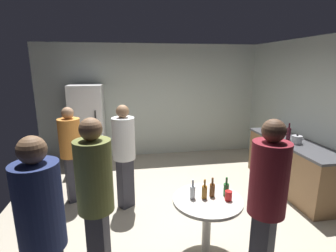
{
  "coord_description": "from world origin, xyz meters",
  "views": [
    {
      "loc": [
        -0.65,
        -3.53,
        2.23
      ],
      "look_at": [
        0.06,
        0.66,
        1.2
      ],
      "focal_mm": 27.21,
      "sensor_mm": 36.0,
      "label": 1
    }
  ],
  "objects_px": {
    "foreground_table": "(207,207)",
    "person_in_orange_shirt": "(71,148)",
    "beer_bottle_brown": "(212,190)",
    "refrigerator": "(88,125)",
    "beer_bottle_amber": "(204,192)",
    "plastic_cup_red": "(228,196)",
    "beer_bottle_clear": "(193,192)",
    "person_in_maroon_shirt": "(267,196)",
    "person_in_navy_shirt": "(42,227)",
    "kettle": "(297,140)",
    "beer_bottle_green": "(226,189)",
    "person_in_olive_shirt": "(95,194)",
    "wine_bottle_on_counter": "(288,134)",
    "person_in_white_shirt": "(124,149)"
  },
  "relations": [
    {
      "from": "refrigerator",
      "to": "kettle",
      "type": "xyz_separation_m",
      "value": [
        3.71,
        -1.98,
        0.07
      ]
    },
    {
      "from": "beer_bottle_green",
      "to": "person_in_maroon_shirt",
      "type": "height_order",
      "value": "person_in_maroon_shirt"
    },
    {
      "from": "beer_bottle_brown",
      "to": "person_in_olive_shirt",
      "type": "relative_size",
      "value": 0.13
    },
    {
      "from": "beer_bottle_amber",
      "to": "beer_bottle_brown",
      "type": "xyz_separation_m",
      "value": [
        0.1,
        0.03,
        0.0
      ]
    },
    {
      "from": "person_in_maroon_shirt",
      "to": "person_in_olive_shirt",
      "type": "relative_size",
      "value": 1.0
    },
    {
      "from": "beer_bottle_amber",
      "to": "plastic_cup_red",
      "type": "relative_size",
      "value": 2.09
    },
    {
      "from": "refrigerator",
      "to": "kettle",
      "type": "distance_m",
      "value": 4.21
    },
    {
      "from": "person_in_olive_shirt",
      "to": "kettle",
      "type": "bearing_deg",
      "value": 36.7
    },
    {
      "from": "kettle",
      "to": "beer_bottle_green",
      "type": "xyz_separation_m",
      "value": [
        -1.76,
        -1.21,
        -0.15
      ]
    },
    {
      "from": "refrigerator",
      "to": "person_in_navy_shirt",
      "type": "relative_size",
      "value": 1.03
    },
    {
      "from": "plastic_cup_red",
      "to": "person_in_olive_shirt",
      "type": "xyz_separation_m",
      "value": [
        -1.42,
        -0.18,
        0.25
      ]
    },
    {
      "from": "person_in_navy_shirt",
      "to": "refrigerator",
      "type": "bearing_deg",
      "value": 45.55
    },
    {
      "from": "beer_bottle_brown",
      "to": "plastic_cup_red",
      "type": "bearing_deg",
      "value": -36.4
    },
    {
      "from": "beer_bottle_clear",
      "to": "refrigerator",
      "type": "bearing_deg",
      "value": 116.01
    },
    {
      "from": "refrigerator",
      "to": "person_in_navy_shirt",
      "type": "distance_m",
      "value": 3.91
    },
    {
      "from": "beer_bottle_green",
      "to": "person_in_white_shirt",
      "type": "distance_m",
      "value": 1.68
    },
    {
      "from": "person_in_navy_shirt",
      "to": "plastic_cup_red",
      "type": "bearing_deg",
      "value": -27.84
    },
    {
      "from": "foreground_table",
      "to": "plastic_cup_red",
      "type": "distance_m",
      "value": 0.28
    },
    {
      "from": "wine_bottle_on_counter",
      "to": "beer_bottle_brown",
      "type": "bearing_deg",
      "value": -143.49
    },
    {
      "from": "beer_bottle_green",
      "to": "person_in_maroon_shirt",
      "type": "distance_m",
      "value": 0.66
    },
    {
      "from": "person_in_maroon_shirt",
      "to": "person_in_navy_shirt",
      "type": "distance_m",
      "value": 1.92
    },
    {
      "from": "refrigerator",
      "to": "foreground_table",
      "type": "bearing_deg",
      "value": -61.86
    },
    {
      "from": "refrigerator",
      "to": "person_in_maroon_shirt",
      "type": "xyz_separation_m",
      "value": [
        2.09,
        -3.79,
        0.14
      ]
    },
    {
      "from": "wine_bottle_on_counter",
      "to": "beer_bottle_green",
      "type": "xyz_separation_m",
      "value": [
        -1.75,
        -1.43,
        -0.2
      ]
    },
    {
      "from": "refrigerator",
      "to": "beer_bottle_brown",
      "type": "distance_m",
      "value": 3.64
    },
    {
      "from": "person_in_white_shirt",
      "to": "refrigerator",
      "type": "bearing_deg",
      "value": 165.89
    },
    {
      "from": "beer_bottle_clear",
      "to": "person_in_navy_shirt",
      "type": "height_order",
      "value": "person_in_navy_shirt"
    },
    {
      "from": "beer_bottle_amber",
      "to": "plastic_cup_red",
      "type": "xyz_separation_m",
      "value": [
        0.26,
        -0.08,
        -0.03
      ]
    },
    {
      "from": "beer_bottle_clear",
      "to": "beer_bottle_amber",
      "type": "bearing_deg",
      "value": -9.56
    },
    {
      "from": "wine_bottle_on_counter",
      "to": "person_in_orange_shirt",
      "type": "relative_size",
      "value": 0.2
    },
    {
      "from": "beer_bottle_green",
      "to": "person_in_orange_shirt",
      "type": "height_order",
      "value": "person_in_orange_shirt"
    },
    {
      "from": "foreground_table",
      "to": "person_in_maroon_shirt",
      "type": "distance_m",
      "value": 0.8
    },
    {
      "from": "person_in_white_shirt",
      "to": "beer_bottle_clear",
      "type": "bearing_deg",
      "value": -3.63
    },
    {
      "from": "foreground_table",
      "to": "beer_bottle_brown",
      "type": "relative_size",
      "value": 3.48
    },
    {
      "from": "kettle",
      "to": "plastic_cup_red",
      "type": "relative_size",
      "value": 2.22
    },
    {
      "from": "beer_bottle_green",
      "to": "beer_bottle_amber",
      "type": "bearing_deg",
      "value": -176.85
    },
    {
      "from": "wine_bottle_on_counter",
      "to": "beer_bottle_green",
      "type": "bearing_deg",
      "value": -140.72
    },
    {
      "from": "plastic_cup_red",
      "to": "refrigerator",
      "type": "bearing_deg",
      "value": 120.55
    },
    {
      "from": "foreground_table",
      "to": "person_in_navy_shirt",
      "type": "distance_m",
      "value": 1.74
    },
    {
      "from": "person_in_orange_shirt",
      "to": "person_in_maroon_shirt",
      "type": "height_order",
      "value": "person_in_maroon_shirt"
    },
    {
      "from": "plastic_cup_red",
      "to": "person_in_olive_shirt",
      "type": "bearing_deg",
      "value": -172.6
    },
    {
      "from": "person_in_olive_shirt",
      "to": "beer_bottle_clear",
      "type": "bearing_deg",
      "value": 27.4
    },
    {
      "from": "plastic_cup_red",
      "to": "person_in_maroon_shirt",
      "type": "xyz_separation_m",
      "value": [
        0.15,
        -0.5,
        0.25
      ]
    },
    {
      "from": "foreground_table",
      "to": "person_in_orange_shirt",
      "type": "height_order",
      "value": "person_in_orange_shirt"
    },
    {
      "from": "beer_bottle_clear",
      "to": "beer_bottle_green",
      "type": "bearing_deg",
      "value": -1.09
    },
    {
      "from": "beer_bottle_brown",
      "to": "foreground_table",
      "type": "bearing_deg",
      "value": -145.82
    },
    {
      "from": "beer_bottle_green",
      "to": "beer_bottle_clear",
      "type": "relative_size",
      "value": 1.0
    },
    {
      "from": "wine_bottle_on_counter",
      "to": "refrigerator",
      "type": "bearing_deg",
      "value": 154.64
    },
    {
      "from": "person_in_white_shirt",
      "to": "beer_bottle_green",
      "type": "bearing_deg",
      "value": 7.78
    },
    {
      "from": "beer_bottle_amber",
      "to": "person_in_orange_shirt",
      "type": "xyz_separation_m",
      "value": [
        -1.74,
        1.55,
        0.11
      ]
    }
  ]
}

